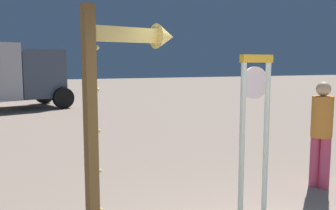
% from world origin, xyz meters
% --- Properties ---
extents(standing_clock, '(0.48, 0.14, 2.11)m').
position_xyz_m(standing_clock, '(0.43, 1.75, 1.31)').
color(standing_clock, silver).
rests_on(standing_clock, ground_plane).
extents(arrow_sign, '(1.01, 0.45, 2.53)m').
position_xyz_m(arrow_sign, '(-1.46, 1.19, 1.71)').
color(arrow_sign, brown).
rests_on(arrow_sign, ground_plane).
extents(person_near_clock, '(0.33, 0.33, 1.71)m').
position_xyz_m(person_near_clock, '(2.04, 2.27, 0.96)').
color(person_near_clock, '#C04366').
rests_on(person_near_clock, ground_plane).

